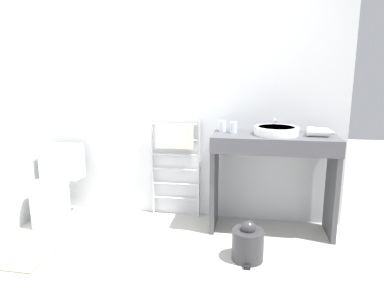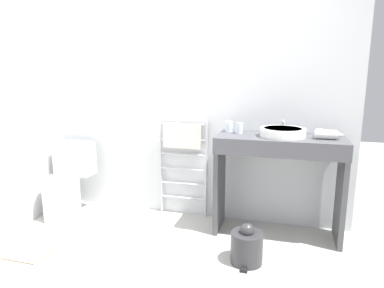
{
  "view_description": "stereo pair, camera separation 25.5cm",
  "coord_description": "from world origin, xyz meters",
  "px_view_note": "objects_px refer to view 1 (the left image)",
  "views": [
    {
      "loc": [
        0.67,
        -1.68,
        1.39
      ],
      "look_at": [
        0.24,
        0.78,
        0.87
      ],
      "focal_mm": 32.0,
      "sensor_mm": 36.0,
      "label": 1
    },
    {
      "loc": [
        0.91,
        -1.62,
        1.39
      ],
      "look_at": [
        0.24,
        0.78,
        0.87
      ],
      "focal_mm": 32.0,
      "sensor_mm": 36.0,
      "label": 2
    }
  ],
  "objects_px": {
    "towel_radiator": "(175,148)",
    "cup_near_edge": "(233,127)",
    "toilet": "(54,189)",
    "sink_basin": "(276,131)",
    "hair_dryer": "(319,132)",
    "trash_bin": "(248,243)",
    "cup_near_wall": "(222,126)"
  },
  "relations": [
    {
      "from": "sink_basin",
      "to": "cup_near_edge",
      "type": "relative_size",
      "value": 3.96
    },
    {
      "from": "towel_radiator",
      "to": "cup_near_edge",
      "type": "bearing_deg",
      "value": -12.07
    },
    {
      "from": "cup_near_edge",
      "to": "hair_dryer",
      "type": "xyz_separation_m",
      "value": [
        0.71,
        -0.06,
        -0.01
      ]
    },
    {
      "from": "sink_basin",
      "to": "trash_bin",
      "type": "bearing_deg",
      "value": -110.64
    },
    {
      "from": "sink_basin",
      "to": "hair_dryer",
      "type": "relative_size",
      "value": 1.69
    },
    {
      "from": "toilet",
      "to": "hair_dryer",
      "type": "relative_size",
      "value": 3.25
    },
    {
      "from": "toilet",
      "to": "sink_basin",
      "type": "height_order",
      "value": "sink_basin"
    },
    {
      "from": "hair_dryer",
      "to": "cup_near_wall",
      "type": "bearing_deg",
      "value": 171.44
    },
    {
      "from": "toilet",
      "to": "sink_basin",
      "type": "distance_m",
      "value": 2.11
    },
    {
      "from": "cup_near_edge",
      "to": "hair_dryer",
      "type": "distance_m",
      "value": 0.71
    },
    {
      "from": "sink_basin",
      "to": "cup_near_wall",
      "type": "bearing_deg",
      "value": 167.28
    },
    {
      "from": "toilet",
      "to": "hair_dryer",
      "type": "bearing_deg",
      "value": 3.42
    },
    {
      "from": "toilet",
      "to": "cup_near_wall",
      "type": "distance_m",
      "value": 1.69
    },
    {
      "from": "cup_near_wall",
      "to": "trash_bin",
      "type": "relative_size",
      "value": 0.31
    },
    {
      "from": "toilet",
      "to": "hair_dryer",
      "type": "xyz_separation_m",
      "value": [
        2.37,
        0.14,
        0.59
      ]
    },
    {
      "from": "cup_near_wall",
      "to": "cup_near_edge",
      "type": "bearing_deg",
      "value": -31.22
    },
    {
      "from": "cup_near_wall",
      "to": "cup_near_edge",
      "type": "height_order",
      "value": "cup_near_wall"
    },
    {
      "from": "cup_near_wall",
      "to": "trash_bin",
      "type": "height_order",
      "value": "cup_near_wall"
    },
    {
      "from": "toilet",
      "to": "trash_bin",
      "type": "xyz_separation_m",
      "value": [
        1.82,
        -0.39,
        -0.19
      ]
    },
    {
      "from": "towel_radiator",
      "to": "cup_near_wall",
      "type": "xyz_separation_m",
      "value": [
        0.46,
        -0.06,
        0.24
      ]
    },
    {
      "from": "towel_radiator",
      "to": "hair_dryer",
      "type": "bearing_deg",
      "value": -8.08
    },
    {
      "from": "sink_basin",
      "to": "cup_near_edge",
      "type": "xyz_separation_m",
      "value": [
        -0.37,
        0.04,
        0.01
      ]
    },
    {
      "from": "toilet",
      "to": "trash_bin",
      "type": "bearing_deg",
      "value": -12.16
    },
    {
      "from": "cup_near_edge",
      "to": "sink_basin",
      "type": "bearing_deg",
      "value": -6.89
    },
    {
      "from": "cup_near_edge",
      "to": "toilet",
      "type": "bearing_deg",
      "value": -173.02
    },
    {
      "from": "cup_near_wall",
      "to": "toilet",
      "type": "bearing_deg",
      "value": -170.36
    },
    {
      "from": "cup_near_edge",
      "to": "trash_bin",
      "type": "distance_m",
      "value": 1.0
    },
    {
      "from": "sink_basin",
      "to": "cup_near_wall",
      "type": "relative_size",
      "value": 3.85
    },
    {
      "from": "sink_basin",
      "to": "trash_bin",
      "type": "height_order",
      "value": "sink_basin"
    },
    {
      "from": "toilet",
      "to": "towel_radiator",
      "type": "relative_size",
      "value": 0.76
    },
    {
      "from": "cup_near_edge",
      "to": "hair_dryer",
      "type": "height_order",
      "value": "cup_near_edge"
    },
    {
      "from": "cup_near_wall",
      "to": "hair_dryer",
      "type": "distance_m",
      "value": 0.82
    }
  ]
}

